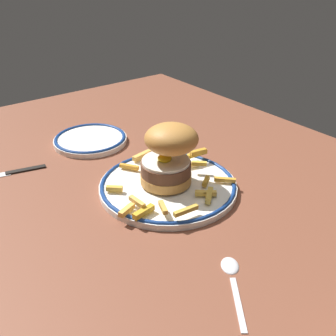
# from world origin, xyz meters

# --- Properties ---
(ground_plane) EXTENTS (1.34, 0.84, 0.04)m
(ground_plane) POSITION_xyz_m (0.00, 0.00, -0.02)
(ground_plane) COLOR brown
(dinner_plate) EXTENTS (0.26, 0.26, 0.02)m
(dinner_plate) POSITION_xyz_m (-0.02, -0.04, 0.01)
(dinner_plate) COLOR white
(dinner_plate) RESTS_ON ground_plane
(burger) EXTENTS (0.14, 0.14, 0.12)m
(burger) POSITION_xyz_m (-0.02, -0.04, 0.08)
(burger) COLOR #BB7C39
(burger) RESTS_ON dinner_plate
(fries_pile) EXTENTS (0.23, 0.26, 0.03)m
(fries_pile) POSITION_xyz_m (-0.00, -0.04, 0.02)
(fries_pile) COLOR #EBBB4C
(fries_pile) RESTS_ON dinner_plate
(side_plate) EXTENTS (0.17, 0.17, 0.02)m
(side_plate) POSITION_xyz_m (-0.29, -0.06, 0.01)
(side_plate) COLOR white
(side_plate) RESTS_ON ground_plane
(knife) EXTENTS (0.06, 0.18, 0.01)m
(knife) POSITION_xyz_m (-0.26, -0.27, 0.00)
(knife) COLOR black
(knife) RESTS_ON ground_plane
(spoon) EXTENTS (0.12, 0.09, 0.01)m
(spoon) POSITION_xyz_m (0.21, -0.11, 0.00)
(spoon) COLOR silver
(spoon) RESTS_ON ground_plane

